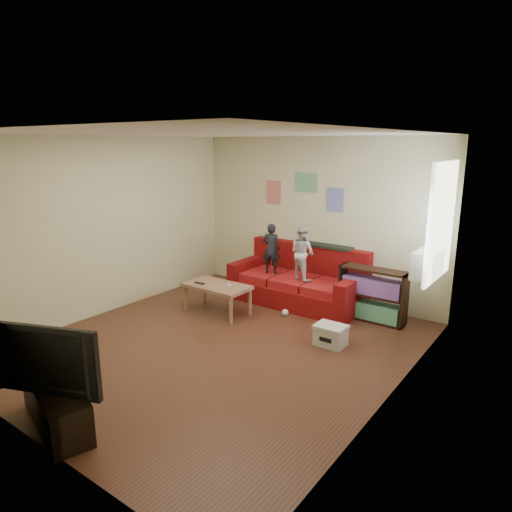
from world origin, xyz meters
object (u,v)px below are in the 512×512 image
Objects in this scene: file_box at (331,335)px; television at (50,355)px; tv_stand at (56,407)px; sofa at (299,283)px; coffee_table at (217,289)px; child_a at (271,249)px; bookshelf at (372,297)px; child_b at (302,253)px.

television is (-1.25, -3.11, 0.59)m from file_box.
television reaches higher than file_box.
tv_stand is at bearing 0.00° from television.
tv_stand is at bearing -90.53° from sofa.
television is at bearing -76.94° from coffee_table.
child_a reaches higher than bookshelf.
child_b is 0.88× the size of bookshelf.
file_box is (1.98, -0.02, -0.25)m from coffee_table.
bookshelf is at bearing 88.74° from tv_stand.
child_a is 1.18m from coffee_table.
bookshelf reaches higher than coffee_table.
sofa reaches higher than tv_stand.
child_b reaches higher than television.
sofa is 1.42m from coffee_table.
tv_stand is (0.41, -4.15, -0.68)m from child_a.
file_box is at bearing 84.15° from tv_stand.
sofa is 1.73m from file_box.
bookshelf is 1.19m from file_box.
bookshelf is (1.30, -0.06, 0.03)m from sofa.
child_a is 4.23m from tv_stand.
file_box is (1.06, -1.04, -0.76)m from child_b.
coffee_table is at bearing -122.54° from sofa.
file_box is 0.37× the size of tv_stand.
file_box is at bearing -94.11° from bookshelf.
bookshelf is at bearing 50.51° from television.
television reaches higher than bookshelf.
television is at bearing 77.07° from child_a.
television is at bearing -90.53° from sofa.
tv_stand is (-1.25, -3.11, 0.06)m from file_box.
file_box is at bearing -0.60° from coffee_table.
television is at bearing 103.79° from child_b.
television is at bearing -111.95° from file_box.
bookshelf is at bearing -2.52° from sofa.
tv_stand reaches higher than file_box.
tv_stand is (0.73, -3.13, -0.19)m from coffee_table.
coffee_table is 0.90× the size of television.
coffee_table reaches higher than file_box.
child_a is 0.79× the size of tv_stand.
child_a is 0.83× the size of coffee_table.
tv_stand is (-0.04, -4.32, -0.12)m from sofa.
child_b is (0.60, -0.00, 0.01)m from child_a.
child_b is at bearing 135.53° from file_box.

